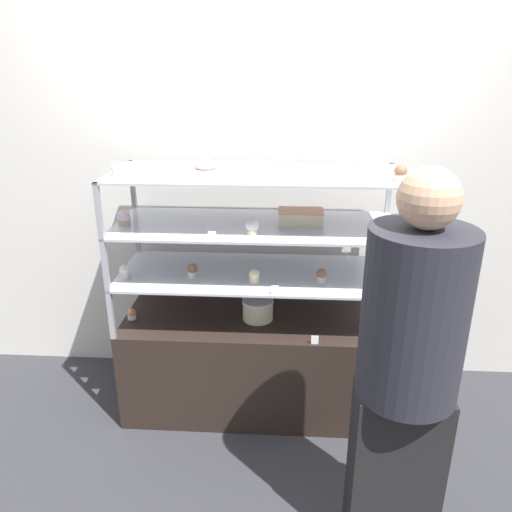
# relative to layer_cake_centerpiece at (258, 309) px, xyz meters

# --- Properties ---
(ground_plane) EXTENTS (20.00, 20.00, 0.00)m
(ground_plane) POSITION_rel_layer_cake_centerpiece_xyz_m (-0.01, 0.02, -0.61)
(ground_plane) COLOR #2D2D33
(back_wall) EXTENTS (8.00, 0.05, 2.60)m
(back_wall) POSITION_rel_layer_cake_centerpiece_xyz_m (-0.01, 0.44, 0.69)
(back_wall) COLOR silver
(back_wall) RESTS_ON ground_plane
(display_base) EXTENTS (1.42, 0.55, 0.55)m
(display_base) POSITION_rel_layer_cake_centerpiece_xyz_m (-0.01, 0.02, -0.33)
(display_base) COLOR black
(display_base) RESTS_ON ground_plane
(display_riser_lower) EXTENTS (1.42, 0.55, 0.26)m
(display_riser_lower) POSITION_rel_layer_cake_centerpiece_xyz_m (-0.01, 0.02, 0.19)
(display_riser_lower) COLOR #99999E
(display_riser_lower) RESTS_ON display_base
(display_riser_middle) EXTENTS (1.42, 0.55, 0.26)m
(display_riser_middle) POSITION_rel_layer_cake_centerpiece_xyz_m (-0.01, 0.02, 0.46)
(display_riser_middle) COLOR #99999E
(display_riser_middle) RESTS_ON display_riser_lower
(display_riser_upper) EXTENTS (1.42, 0.55, 0.26)m
(display_riser_upper) POSITION_rel_layer_cake_centerpiece_xyz_m (-0.01, 0.02, 0.72)
(display_riser_upper) COLOR #99999E
(display_riser_upper) RESTS_ON display_riser_middle
(layer_cake_centerpiece) EXTENTS (0.17, 0.17, 0.12)m
(layer_cake_centerpiece) POSITION_rel_layer_cake_centerpiece_xyz_m (0.00, 0.00, 0.00)
(layer_cake_centerpiece) COLOR beige
(layer_cake_centerpiece) RESTS_ON display_base
(sheet_cake_frosted) EXTENTS (0.22, 0.13, 0.07)m
(sheet_cake_frosted) POSITION_rel_layer_cake_centerpiece_xyz_m (0.21, 0.04, 0.51)
(sheet_cake_frosted) COLOR beige
(sheet_cake_frosted) RESTS_ON display_riser_middle
(cupcake_0) EXTENTS (0.05, 0.05, 0.06)m
(cupcake_0) POSITION_rel_layer_cake_centerpiece_xyz_m (-0.67, -0.04, -0.03)
(cupcake_0) COLOR white
(cupcake_0) RESTS_ON display_base
(cupcake_1) EXTENTS (0.05, 0.05, 0.06)m
(cupcake_1) POSITION_rel_layer_cake_centerpiece_xyz_m (0.65, -0.07, -0.03)
(cupcake_1) COLOR #CCB28C
(cupcake_1) RESTS_ON display_base
(price_tag_0) EXTENTS (0.04, 0.00, 0.04)m
(price_tag_0) POSITION_rel_layer_cake_centerpiece_xyz_m (0.29, -0.24, -0.04)
(price_tag_0) COLOR white
(price_tag_0) RESTS_ON display_base
(cupcake_2) EXTENTS (0.05, 0.05, 0.07)m
(cupcake_2) POSITION_rel_layer_cake_centerpiece_xyz_m (-0.67, -0.09, 0.24)
(cupcake_2) COLOR white
(cupcake_2) RESTS_ON display_riser_lower
(cupcake_3) EXTENTS (0.05, 0.05, 0.07)m
(cupcake_3) POSITION_rel_layer_cake_centerpiece_xyz_m (-0.33, -0.06, 0.24)
(cupcake_3) COLOR white
(cupcake_3) RESTS_ON display_riser_lower
(cupcake_4) EXTENTS (0.05, 0.05, 0.07)m
(cupcake_4) POSITION_rel_layer_cake_centerpiece_xyz_m (-0.02, -0.11, 0.24)
(cupcake_4) COLOR beige
(cupcake_4) RESTS_ON display_riser_lower
(cupcake_5) EXTENTS (0.05, 0.05, 0.07)m
(cupcake_5) POSITION_rel_layer_cake_centerpiece_xyz_m (0.32, -0.08, 0.24)
(cupcake_5) COLOR white
(cupcake_5) RESTS_ON display_riser_lower
(cupcake_6) EXTENTS (0.05, 0.05, 0.07)m
(cupcake_6) POSITION_rel_layer_cake_centerpiece_xyz_m (0.65, -0.04, 0.24)
(cupcake_6) COLOR white
(cupcake_6) RESTS_ON display_riser_lower
(price_tag_1) EXTENTS (0.04, 0.00, 0.04)m
(price_tag_1) POSITION_rel_layer_cake_centerpiece_xyz_m (0.10, -0.24, 0.23)
(price_tag_1) COLOR white
(price_tag_1) RESTS_ON display_riser_lower
(cupcake_7) EXTENTS (0.07, 0.07, 0.07)m
(cupcake_7) POSITION_rel_layer_cake_centerpiece_xyz_m (-0.67, -0.03, 0.50)
(cupcake_7) COLOR #CCB28C
(cupcake_7) RESTS_ON display_riser_middle
(cupcake_8) EXTENTS (0.07, 0.07, 0.07)m
(cupcake_8) POSITION_rel_layer_cake_centerpiece_xyz_m (-0.02, -0.13, 0.50)
(cupcake_8) COLOR #CCB28C
(cupcake_8) RESTS_ON display_riser_middle
(cupcake_9) EXTENTS (0.07, 0.07, 0.07)m
(cupcake_9) POSITION_rel_layer_cake_centerpiece_xyz_m (0.64, -0.09, 0.50)
(cupcake_9) COLOR white
(cupcake_9) RESTS_ON display_riser_middle
(price_tag_2) EXTENTS (0.04, 0.00, 0.04)m
(price_tag_2) POSITION_rel_layer_cake_centerpiece_xyz_m (-0.20, -0.24, 0.49)
(price_tag_2) COLOR white
(price_tag_2) RESTS_ON display_riser_middle
(cupcake_10) EXTENTS (0.06, 0.06, 0.07)m
(cupcake_10) POSITION_rel_layer_cake_centerpiece_xyz_m (-0.65, -0.12, 0.77)
(cupcake_10) COLOR beige
(cupcake_10) RESTS_ON display_riser_upper
(cupcake_11) EXTENTS (0.06, 0.06, 0.07)m
(cupcake_11) POSITION_rel_layer_cake_centerpiece_xyz_m (-0.00, -0.07, 0.77)
(cupcake_11) COLOR beige
(cupcake_11) RESTS_ON display_riser_upper
(cupcake_12) EXTENTS (0.06, 0.06, 0.07)m
(cupcake_12) POSITION_rel_layer_cake_centerpiece_xyz_m (0.65, -0.12, 0.77)
(cupcake_12) COLOR beige
(cupcake_12) RESTS_ON display_riser_upper
(price_tag_3) EXTENTS (0.04, 0.00, 0.04)m
(price_tag_3) POSITION_rel_layer_cake_centerpiece_xyz_m (0.34, -0.24, 0.75)
(price_tag_3) COLOR white
(price_tag_3) RESTS_ON display_riser_upper
(donut_glazed) EXTENTS (0.12, 0.12, 0.03)m
(donut_glazed) POSITION_rel_layer_cake_centerpiece_xyz_m (-0.27, 0.09, 0.75)
(donut_glazed) COLOR #EFB2BC
(donut_glazed) RESTS_ON display_riser_upper
(customer_figure) EXTENTS (0.36, 0.36, 1.54)m
(customer_figure) POSITION_rel_layer_cake_centerpiece_xyz_m (0.58, -0.82, 0.21)
(customer_figure) COLOR black
(customer_figure) RESTS_ON ground_plane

